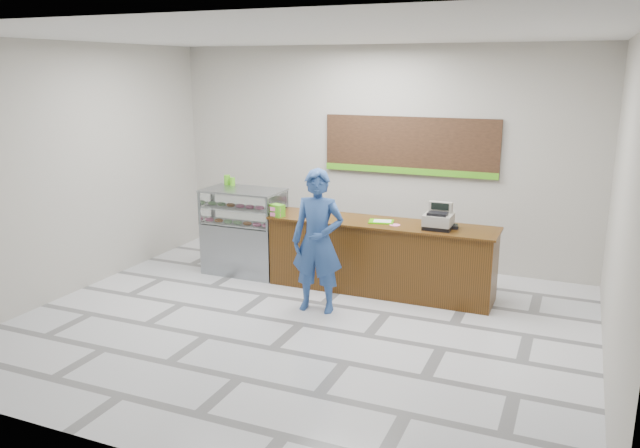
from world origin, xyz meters
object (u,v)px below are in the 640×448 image
at_px(sales_counter, 380,257).
at_px(display_case, 244,231).
at_px(customer, 318,241).
at_px(cash_register, 439,219).
at_px(serving_tray, 381,222).

distance_m(sales_counter, display_case, 2.23).
height_order(display_case, customer, customer).
bearing_deg(sales_counter, cash_register, -3.66).
relative_size(sales_counter, display_case, 2.45).
bearing_deg(cash_register, display_case, 179.24).
height_order(sales_counter, serving_tray, serving_tray).
bearing_deg(sales_counter, display_case, -179.99).
height_order(sales_counter, display_case, display_case).
relative_size(sales_counter, cash_register, 8.39).
distance_m(cash_register, customer, 1.68).
bearing_deg(customer, display_case, 142.86).
relative_size(serving_tray, customer, 0.20).
bearing_deg(serving_tray, sales_counter, 104.41).
height_order(display_case, cash_register, cash_register).
relative_size(cash_register, serving_tray, 1.01).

